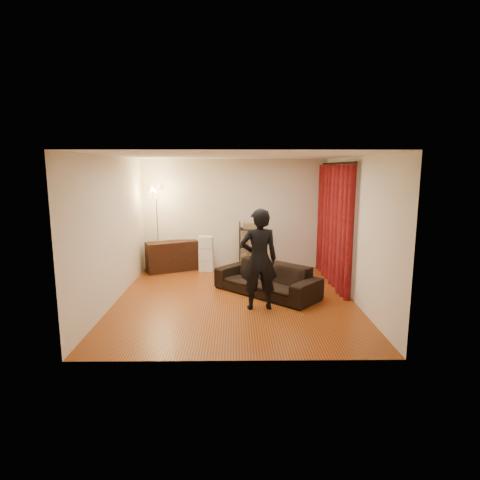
{
  "coord_description": "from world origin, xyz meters",
  "views": [
    {
      "loc": [
        0.01,
        -7.38,
        2.49
      ],
      "look_at": [
        0.1,
        0.3,
        1.1
      ],
      "focal_mm": 30.0,
      "sensor_mm": 36.0,
      "label": 1
    }
  ],
  "objects_px": {
    "storage_boxes": "(206,254)",
    "wire_shelf": "(251,246)",
    "sofa": "(267,279)",
    "person": "(259,259)",
    "media_cabinet": "(172,256)",
    "floor_lamp": "(157,229)"
  },
  "relations": [
    {
      "from": "storage_boxes",
      "to": "wire_shelf",
      "type": "distance_m",
      "value": 1.1
    },
    {
      "from": "sofa",
      "to": "storage_boxes",
      "type": "xyz_separation_m",
      "value": [
        -1.32,
        1.83,
        0.12
      ]
    },
    {
      "from": "storage_boxes",
      "to": "wire_shelf",
      "type": "relative_size",
      "value": 0.72
    },
    {
      "from": "sofa",
      "to": "wire_shelf",
      "type": "distance_m",
      "value": 1.93
    },
    {
      "from": "person",
      "to": "floor_lamp",
      "type": "relative_size",
      "value": 0.86
    },
    {
      "from": "media_cabinet",
      "to": "storage_boxes",
      "type": "bearing_deg",
      "value": -28.74
    },
    {
      "from": "sofa",
      "to": "floor_lamp",
      "type": "distance_m",
      "value": 3.07
    },
    {
      "from": "media_cabinet",
      "to": "floor_lamp",
      "type": "xyz_separation_m",
      "value": [
        -0.3,
        -0.21,
        0.69
      ]
    },
    {
      "from": "storage_boxes",
      "to": "floor_lamp",
      "type": "height_order",
      "value": "floor_lamp"
    },
    {
      "from": "storage_boxes",
      "to": "media_cabinet",
      "type": "bearing_deg",
      "value": 175.7
    },
    {
      "from": "sofa",
      "to": "wire_shelf",
      "type": "relative_size",
      "value": 1.78
    },
    {
      "from": "storage_boxes",
      "to": "wire_shelf",
      "type": "xyz_separation_m",
      "value": [
        1.08,
        0.07,
        0.16
      ]
    },
    {
      "from": "person",
      "to": "storage_boxes",
      "type": "bearing_deg",
      "value": -73.8
    },
    {
      "from": "media_cabinet",
      "to": "storage_boxes",
      "type": "xyz_separation_m",
      "value": [
        0.84,
        -0.06,
        0.07
      ]
    },
    {
      "from": "person",
      "to": "storage_boxes",
      "type": "relative_size",
      "value": 2.09
    },
    {
      "from": "sofa",
      "to": "storage_boxes",
      "type": "bearing_deg",
      "value": 168.12
    },
    {
      "from": "person",
      "to": "wire_shelf",
      "type": "height_order",
      "value": "person"
    },
    {
      "from": "media_cabinet",
      "to": "floor_lamp",
      "type": "relative_size",
      "value": 0.59
    },
    {
      "from": "person",
      "to": "media_cabinet",
      "type": "distance_m",
      "value": 3.39
    },
    {
      "from": "sofa",
      "to": "wire_shelf",
      "type": "height_order",
      "value": "wire_shelf"
    },
    {
      "from": "wire_shelf",
      "to": "floor_lamp",
      "type": "distance_m",
      "value": 2.28
    },
    {
      "from": "person",
      "to": "storage_boxes",
      "type": "distance_m",
      "value": 2.92
    }
  ]
}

